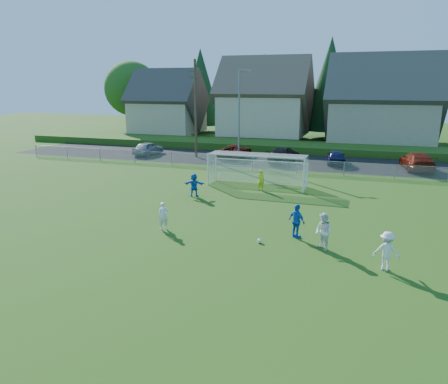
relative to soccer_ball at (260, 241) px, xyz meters
The scene contains 21 objects.
ground 5.16m from the soccer_ball, 127.71° to the right, with size 160.00×160.00×0.00m, color #193D0C.
asphalt_lot 23.63m from the soccer_ball, 97.68° to the left, with size 60.00×60.00×0.00m, color black.
grass_embankment 31.08m from the soccer_ball, 95.83° to the left, with size 70.00×6.00×0.80m, color #1E420F.
soccer_ball is the anchor object (origin of this frame).
player_white_a 5.40m from the soccer_ball, behind, with size 0.54×0.36×1.49m, color white.
player_white_b 3.13m from the soccer_ball, ahead, with size 0.86×0.67×1.77m, color white.
player_white_c 5.98m from the soccer_ball, 13.56° to the right, with size 1.08×0.62×1.68m, color white.
player_blue_a 2.20m from the soccer_ball, 40.33° to the left, with size 1.03×0.43×1.75m, color blue.
player_blue_b 9.93m from the soccer_ball, 131.19° to the left, with size 1.49×0.47×1.60m, color blue.
goalkeeper 10.93m from the soccer_ball, 103.63° to the left, with size 0.55×0.36×1.52m, color #BED719.
car_a 29.00m from the soccer_ball, 128.84° to the left, with size 1.69×4.19×1.43m, color gray.
car_c 25.11m from the soccer_ball, 109.92° to the left, with size 2.35×5.09×1.41m, color #551309.
car_d 22.84m from the soccer_ball, 98.12° to the left, with size 2.12×5.21×1.51m, color black.
car_e 23.28m from the soccer_ball, 85.65° to the left, with size 1.67×4.16×1.42m, color #121840.
car_g 24.27m from the soccer_ball, 68.45° to the left, with size 2.25×5.53×1.60m, color #65180B.
soccer_goal 12.47m from the soccer_ball, 104.77° to the left, with size 7.42×1.90×2.50m.
chainlink_fence 18.20m from the soccer_ball, 99.99° to the left, with size 52.06×0.06×1.20m.
streetlight 23.68m from the soccer_ball, 109.13° to the left, with size 1.38×0.18×9.00m.
utility_pole 26.66m from the soccer_ball, 118.91° to the left, with size 1.60×0.26×10.00m.
houses_row 39.07m from the soccer_ball, 91.76° to the left, with size 53.90×11.45×13.27m.
tree_row 45.22m from the soccer_ball, 92.71° to the left, with size 65.98×12.36×13.80m.
Camera 1 is at (7.93, -15.56, 7.60)m, focal length 35.00 mm.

